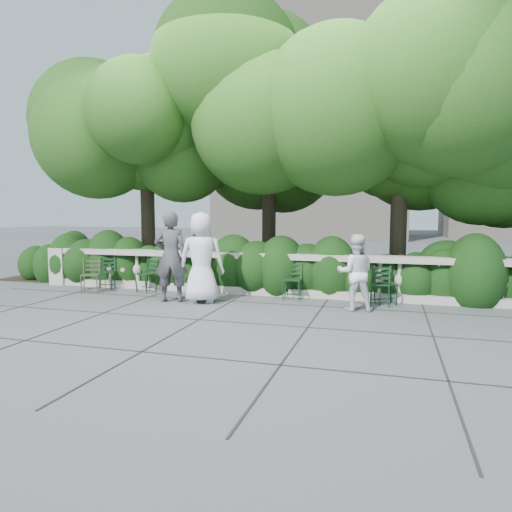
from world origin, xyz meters
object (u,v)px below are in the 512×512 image
(chair_weathered, at_px, (90,294))
(person_woman_grey, at_px, (171,257))
(chair_e, at_px, (379,307))
(person_businessman, at_px, (202,258))
(chair_b, at_px, (105,290))
(person_casual_man, at_px, (356,272))
(chair_c, at_px, (195,297))
(chair_d, at_px, (291,301))
(chair_f, at_px, (388,306))
(chair_a, at_px, (142,293))

(chair_weathered, distance_m, person_woman_grey, 2.52)
(chair_e, xyz_separation_m, person_businessman, (-3.71, -0.62, 0.98))
(chair_b, height_order, chair_weathered, same)
(person_casual_man, bearing_deg, chair_c, -15.77)
(chair_c, height_order, chair_weathered, same)
(chair_d, distance_m, person_woman_grey, 2.81)
(chair_f, height_order, person_businessman, person_businessman)
(chair_b, xyz_separation_m, person_woman_grey, (2.30, -0.86, 0.99))
(chair_e, height_order, chair_f, same)
(chair_e, bearing_deg, chair_f, 45.15)
(chair_a, distance_m, chair_f, 5.76)
(chair_a, height_order, person_casual_man, person_casual_man)
(person_woman_grey, xyz_separation_m, person_casual_man, (3.93, 0.22, -0.23))
(chair_d, bearing_deg, chair_e, -7.01)
(chair_weathered, xyz_separation_m, person_businessman, (2.98, -0.18, 0.98))
(chair_a, distance_m, chair_d, 3.69)
(person_casual_man, bearing_deg, person_woman_grey, -5.32)
(chair_b, distance_m, chair_weathered, 0.59)
(chair_a, xyz_separation_m, chair_b, (-1.10, 0.07, 0.00))
(chair_b, height_order, chair_f, same)
(chair_c, relative_size, person_woman_grey, 0.42)
(person_casual_man, bearing_deg, chair_b, -14.36)
(chair_a, height_order, chair_b, same)
(person_businessman, distance_m, person_casual_man, 3.26)
(chair_f, bearing_deg, chair_e, -156.91)
(chair_f, bearing_deg, chair_b, 158.52)
(chair_weathered, bearing_deg, chair_d, -19.37)
(chair_a, relative_size, chair_f, 1.00)
(chair_e, height_order, person_casual_man, person_casual_man)
(chair_d, height_order, chair_e, same)
(chair_weathered, height_order, person_casual_man, person_casual_man)
(chair_a, height_order, chair_f, same)
(person_casual_man, bearing_deg, chair_e, -141.96)
(chair_b, relative_size, chair_c, 1.00)
(person_businessman, bearing_deg, chair_f, 176.39)
(chair_a, bearing_deg, person_businessman, -0.33)
(chair_c, xyz_separation_m, chair_weathered, (-2.54, -0.42, 0.00))
(chair_d, bearing_deg, chair_a, 177.20)
(chair_c, bearing_deg, person_woman_grey, -95.49)
(person_woman_grey, bearing_deg, chair_weathered, -21.87)
(chair_f, relative_size, chair_weathered, 1.00)
(chair_c, height_order, chair_f, same)
(person_businessman, bearing_deg, chair_weathered, -18.66)
(chair_b, height_order, person_businessman, person_businessman)
(chair_d, relative_size, chair_weathered, 1.00)
(chair_c, bearing_deg, chair_a, -170.32)
(chair_a, bearing_deg, person_casual_man, 13.80)
(chair_weathered, relative_size, person_businessman, 0.43)
(chair_c, height_order, person_casual_man, person_casual_man)
(chair_f, relative_size, person_woman_grey, 0.42)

